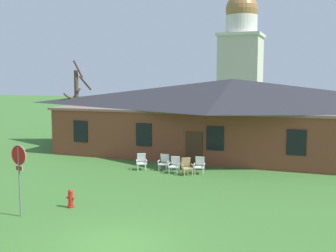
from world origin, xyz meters
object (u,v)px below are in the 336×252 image
at_px(stop_sign, 19,166).
at_px(lawn_chair_middle, 187,166).
at_px(lawn_chair_by_porch, 142,161).
at_px(lawn_chair_near_door, 164,162).
at_px(lawn_chair_left_end, 175,164).
at_px(lawn_chair_right_end, 200,165).
at_px(fire_hydrant, 71,199).

relative_size(stop_sign, lawn_chair_middle, 2.99).
distance_m(lawn_chair_by_porch, lawn_chair_near_door, 1.37).
xyz_separation_m(stop_sign, lawn_chair_left_end, (3.12, 9.38, -1.54)).
height_order(lawn_chair_by_porch, lawn_chair_right_end, same).
xyz_separation_m(lawn_chair_by_porch, lawn_chair_right_end, (3.56, 0.19, 0.00)).
height_order(lawn_chair_right_end, fire_hydrant, lawn_chair_right_end).
relative_size(lawn_chair_near_door, lawn_chair_middle, 1.00).
bearing_deg(lawn_chair_left_end, lawn_chair_middle, -10.38).
bearing_deg(lawn_chair_left_end, lawn_chair_near_door, 149.44).
bearing_deg(lawn_chair_by_porch, stop_sign, -95.56).
height_order(lawn_chair_by_porch, lawn_chair_near_door, same).
bearing_deg(lawn_chair_right_end, lawn_chair_by_porch, -176.87).
bearing_deg(stop_sign, lawn_chair_left_end, 71.62).
bearing_deg(fire_hydrant, lawn_chair_near_door, 82.57).
relative_size(stop_sign, lawn_chair_near_door, 2.99).
height_order(stop_sign, lawn_chair_middle, stop_sign).
xyz_separation_m(lawn_chair_middle, fire_hydrant, (-2.69, -7.56, -0.12)).
distance_m(lawn_chair_right_end, fire_hydrant, 8.74).
bearing_deg(lawn_chair_near_door, lawn_chair_left_end, -30.56).
bearing_deg(stop_sign, lawn_chair_middle, 67.18).
height_order(stop_sign, fire_hydrant, stop_sign).
relative_size(lawn_chair_near_door, lawn_chair_right_end, 1.00).
distance_m(lawn_chair_by_porch, lawn_chair_middle, 2.97).
xyz_separation_m(stop_sign, lawn_chair_near_door, (2.27, 9.88, -1.54)).
xyz_separation_m(stop_sign, lawn_chair_right_end, (4.50, 9.76, -1.54)).
relative_size(lawn_chair_middle, lawn_chair_right_end, 1.00).
distance_m(lawn_chair_left_end, lawn_chair_right_end, 1.43).
relative_size(stop_sign, fire_hydrant, 3.62).
bearing_deg(lawn_chair_by_porch, fire_hydrant, -88.06).
xyz_separation_m(lawn_chair_by_porch, fire_hydrant, (0.27, -7.89, -0.12)).
relative_size(lawn_chair_by_porch, lawn_chair_left_end, 1.00).
bearing_deg(fire_hydrant, lawn_chair_left_end, 76.03).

